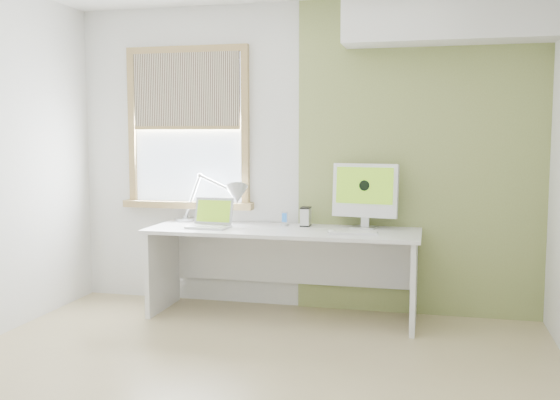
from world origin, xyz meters
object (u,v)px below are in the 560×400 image
(laptop, at_px, (211,220))
(desk, at_px, (284,251))
(desk_lamp, at_px, (227,198))
(external_drive, at_px, (306,217))
(imac, at_px, (365,192))

(laptop, bearing_deg, desk, 8.76)
(desk, distance_m, laptop, 0.66)
(desk_lamp, distance_m, laptop, 0.28)
(external_drive, bearing_deg, desk, -136.36)
(desk, bearing_deg, external_drive, 43.64)
(laptop, height_order, external_drive, laptop)
(desk, xyz_separation_m, external_drive, (0.15, 0.14, 0.27))
(desk, xyz_separation_m, desk_lamp, (-0.53, 0.12, 0.42))
(desk, xyz_separation_m, laptop, (-0.60, -0.09, 0.25))
(desk, bearing_deg, desk_lamp, 167.13)
(laptop, relative_size, external_drive, 2.19)
(desk_lamp, height_order, imac, imac)
(imac, bearing_deg, desk_lamp, -177.99)
(desk, distance_m, imac, 0.82)
(external_drive, relative_size, imac, 0.29)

